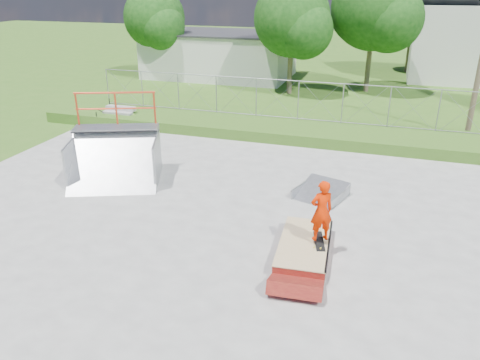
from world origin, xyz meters
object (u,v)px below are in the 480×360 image
Objects in this scene: grind_box at (304,248)px; flat_bank_ramp at (320,192)px; quarter_pipe at (113,143)px; skater at (321,214)px.

grind_box is 1.76× the size of flat_bank_ramp.
skater is (7.39, -2.57, -0.24)m from quarter_pipe.
flat_bank_ramp is (-0.13, 3.51, 0.02)m from grind_box.
flat_bank_ramp is 3.64m from skater.
flat_bank_ramp is (6.90, 0.90, -1.24)m from quarter_pipe.
quarter_pipe reaches higher than grind_box.
flat_bank_ramp is at bearing 87.92° from grind_box.
quarter_pipe is at bearing -51.11° from skater.
quarter_pipe is 1.94× the size of flat_bank_ramp.
skater is (0.49, -3.46, 1.00)m from flat_bank_ramp.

